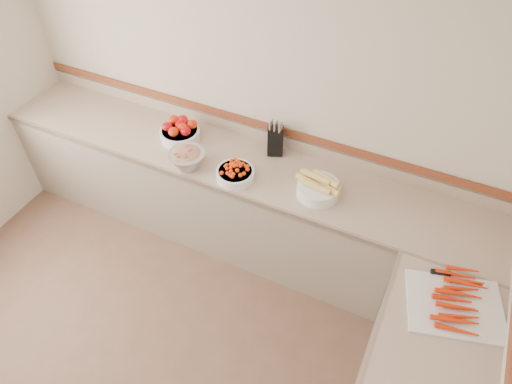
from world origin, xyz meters
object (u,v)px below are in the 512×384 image
at_px(corn_bowl, 319,187).
at_px(rhubarb_bowl, 187,158).
at_px(knife_block, 275,140).
at_px(cherry_tomato_bowl, 235,173).
at_px(cutting_board, 456,302).
at_px(tomato_bowl, 180,131).

distance_m(corn_bowl, rhubarb_bowl, 0.99).
height_order(knife_block, corn_bowl, knife_block).
bearing_deg(cherry_tomato_bowl, cutting_board, -13.65).
distance_m(knife_block, rhubarb_bowl, 0.68).
xyz_separation_m(knife_block, rhubarb_bowl, (-0.52, -0.43, -0.04)).
bearing_deg(rhubarb_bowl, tomato_bowl, 131.26).
distance_m(cherry_tomato_bowl, corn_bowl, 0.61).
distance_m(tomato_bowl, cutting_board, 2.31).
height_order(cherry_tomato_bowl, corn_bowl, corn_bowl).
distance_m(knife_block, cutting_board, 1.67).
bearing_deg(knife_block, rhubarb_bowl, -140.50).
height_order(knife_block, rhubarb_bowl, knife_block).
relative_size(knife_block, cherry_tomato_bowl, 1.03).
distance_m(cherry_tomato_bowl, cutting_board, 1.66).
distance_m(tomato_bowl, cherry_tomato_bowl, 0.65).
height_order(rhubarb_bowl, cutting_board, rhubarb_bowl).
height_order(tomato_bowl, corn_bowl, corn_bowl).
bearing_deg(cutting_board, knife_block, 151.88).
bearing_deg(cutting_board, cherry_tomato_bowl, 166.35).
bearing_deg(tomato_bowl, cutting_board, -15.54).
relative_size(tomato_bowl, cherry_tomato_bowl, 1.14).
bearing_deg(tomato_bowl, cherry_tomato_bowl, -20.41).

